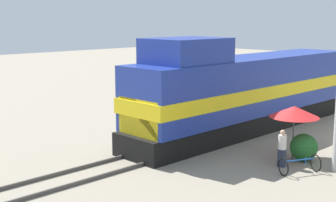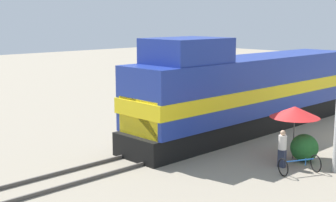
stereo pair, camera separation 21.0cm
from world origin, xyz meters
name	(u,v)px [view 2 (the right image)]	position (x,y,z in m)	size (l,w,h in m)	color
ground_plane	(187,147)	(0.00, 0.00, 0.00)	(120.00, 120.00, 0.00)	gray
rail_near	(176,143)	(-0.72, 0.00, 0.07)	(0.08, 34.69, 0.15)	#4C4742
rail_far	(198,148)	(0.72, 0.00, 0.07)	(0.08, 34.69, 0.15)	#4C4742
locomotive	(245,92)	(0.00, 4.51, 2.19)	(3.04, 16.90, 5.23)	black
vendor_umbrella	(295,112)	(4.56, 2.03, 2.11)	(2.17, 2.17, 2.35)	#4C4C4C
shrub_cluster	(304,148)	(5.09, 2.04, 0.60)	(1.20, 1.20, 1.20)	#236028
person_bystander	(282,147)	(4.88, 0.63, 0.85)	(0.34, 0.34, 1.58)	#2D3347
bicycle	(300,165)	(5.87, 0.37, 0.37)	(1.32, 1.73, 0.72)	black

